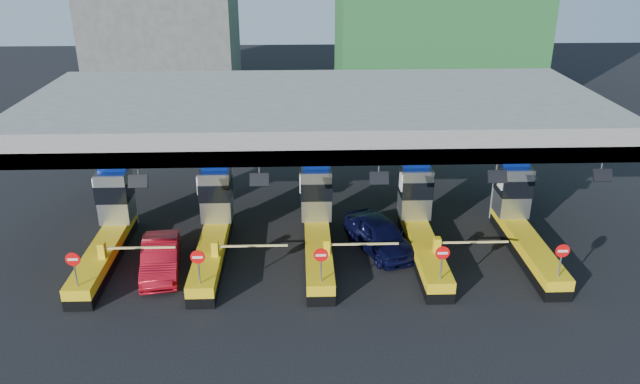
{
  "coord_description": "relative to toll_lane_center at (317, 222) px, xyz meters",
  "views": [
    {
      "loc": [
        -0.84,
        -27.03,
        14.45
      ],
      "look_at": [
        0.13,
        0.0,
        3.09
      ],
      "focal_mm": 35.0,
      "sensor_mm": 36.0,
      "label": 1
    }
  ],
  "objects": [
    {
      "name": "toll_canopy",
      "position": [
        -0.0,
        2.59,
        4.74
      ],
      "size": [
        28.0,
        12.09,
        7.0
      ],
      "color": "slate",
      "rests_on": "ground"
    },
    {
      "name": "van",
      "position": [
        3.02,
        -0.36,
        -0.57
      ],
      "size": [
        3.61,
        5.23,
        1.65
      ],
      "primitive_type": "imported",
      "rotation": [
        0.0,
        0.0,
        0.38
      ],
      "color": "black",
      "rests_on": "ground"
    },
    {
      "name": "toll_lane_far_left",
      "position": [
        -10.0,
        0.0,
        0.0
      ],
      "size": [
        4.43,
        8.0,
        4.16
      ],
      "color": "black",
      "rests_on": "ground"
    },
    {
      "name": "toll_lane_left",
      "position": [
        -5.0,
        0.0,
        0.0
      ],
      "size": [
        4.43,
        8.0,
        4.16
      ],
      "color": "black",
      "rests_on": "ground"
    },
    {
      "name": "toll_lane_center",
      "position": [
        0.0,
        0.0,
        0.0
      ],
      "size": [
        4.43,
        8.0,
        4.16
      ],
      "color": "black",
      "rests_on": "ground"
    },
    {
      "name": "toll_lane_far_right",
      "position": [
        10.0,
        0.0,
        0.0
      ],
      "size": [
        4.43,
        8.0,
        4.16
      ],
      "color": "black",
      "rests_on": "ground"
    },
    {
      "name": "red_car",
      "position": [
        -7.19,
        -2.15,
        -0.65
      ],
      "size": [
        2.21,
        4.74,
        1.5
      ],
      "primitive_type": "imported",
      "rotation": [
        0.0,
        0.0,
        0.14
      ],
      "color": "#A40C19",
      "rests_on": "ground"
    },
    {
      "name": "ground",
      "position": [
        -0.0,
        -0.28,
        -1.4
      ],
      "size": [
        120.0,
        120.0,
        0.0
      ],
      "primitive_type": "plane",
      "color": "black",
      "rests_on": "ground"
    },
    {
      "name": "toll_lane_right",
      "position": [
        5.0,
        0.0,
        0.0
      ],
      "size": [
        4.43,
        8.0,
        4.16
      ],
      "color": "black",
      "rests_on": "ground"
    }
  ]
}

